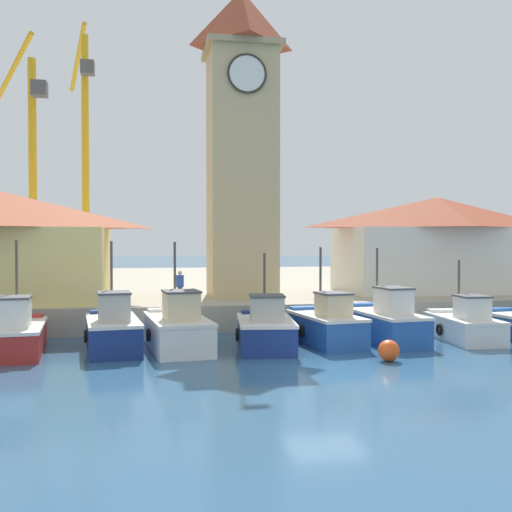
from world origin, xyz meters
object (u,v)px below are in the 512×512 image
fishing_boat_mid_left (178,329)px  fishing_boat_right_outer (464,325)px  fishing_boat_left_inner (113,330)px  fishing_boat_right_inner (384,322)px  clock_tower (242,137)px  port_crane_far (31,195)px  warehouse_left (1,245)px  mooring_buoy (389,351)px  fishing_boat_mid_right (326,326)px  fishing_boat_center (265,330)px  warehouse_right (437,243)px  port_crane_near (85,183)px  dock_worker_near_tower (180,287)px  fishing_boat_left_outer (15,334)px

fishing_boat_mid_left → fishing_boat_right_outer: 12.11m
fishing_boat_left_inner → fishing_boat_right_inner: fishing_boat_left_inner is taller
fishing_boat_left_inner → clock_tower: size_ratio=0.26×
fishing_boat_left_inner → port_crane_far: 21.83m
warehouse_left → mooring_buoy: (15.40, -11.15, -3.65)m
fishing_boat_mid_right → fishing_boat_right_outer: bearing=-2.1°
port_crane_far → mooring_buoy: (16.26, -23.57, -7.06)m
fishing_boat_mid_left → fishing_boat_right_inner: size_ratio=0.99×
fishing_boat_mid_right → mooring_buoy: fishing_boat_mid_right is taller
fishing_boat_mid_left → clock_tower: (3.82, 8.33, 9.02)m
fishing_boat_right_inner → fishing_boat_center: bearing=-171.2°
fishing_boat_mid_left → warehouse_right: size_ratio=0.43×
port_crane_near → dock_worker_near_tower: bearing=-72.9°
clock_tower → port_crane_far: (-12.86, 11.65, -2.40)m
fishing_boat_left_inner → dock_worker_near_tower: 5.26m
fishing_boat_left_inner → port_crane_near: (-3.44, 24.53, 7.95)m
fishing_boat_center → fishing_boat_right_inner: 5.34m
fishing_boat_center → port_crane_near: (-9.33, 25.17, 7.99)m
fishing_boat_center → clock_tower: (0.41, 8.74, 9.08)m
fishing_boat_mid_left → clock_tower: clock_tower is taller
fishing_boat_mid_left → fishing_boat_center: 3.43m
fishing_boat_mid_left → fishing_boat_center: size_ratio=1.15×
fishing_boat_center → fishing_boat_right_outer: fishing_boat_center is taller
port_crane_far → fishing_boat_center: bearing=-58.6°
port_crane_far → dock_worker_near_tower: size_ratio=10.70×
port_crane_far → fishing_boat_left_outer: bearing=-81.4°
fishing_boat_center → fishing_boat_right_inner: (5.28, 0.82, 0.05)m
port_crane_near → fishing_boat_center: bearing=-69.7°
fishing_boat_left_inner → fishing_boat_mid_right: size_ratio=1.06×
fishing_boat_mid_left → mooring_buoy: fishing_boat_mid_left is taller
fishing_boat_right_inner → fishing_boat_left_inner: bearing=-179.1°
fishing_boat_mid_left → port_crane_far: (-9.05, 19.97, 6.63)m
fishing_boat_left_inner → fishing_boat_center: (5.89, -0.64, -0.04)m
fishing_boat_left_outer → fishing_boat_right_outer: 18.17m
fishing_boat_center → warehouse_left: 14.44m
fishing_boat_left_outer → dock_worker_near_tower: (6.38, 4.28, 1.36)m
fishing_boat_right_inner → fishing_boat_right_outer: fishing_boat_right_inner is taller
fishing_boat_mid_right → clock_tower: 12.40m
fishing_boat_right_outer → fishing_boat_center: bearing=-177.7°
fishing_boat_right_inner → fishing_boat_right_outer: size_ratio=1.21×
fishing_boat_left_inner → port_crane_near: port_crane_near is taller
warehouse_right → mooring_buoy: bearing=-123.0°
fishing_boat_center → dock_worker_near_tower: (-3.08, 4.90, 1.35)m
fishing_boat_center → port_crane_near: size_ratio=0.22×
fishing_boat_left_outer → fishing_boat_right_inner: 14.75m
fishing_boat_mid_right → warehouse_right: 13.80m
port_crane_far → fishing_boat_left_inner: bearing=-71.6°
fishing_boat_mid_right → port_crane_near: size_ratio=0.23×
dock_worker_near_tower → port_crane_far: bearing=121.2°
fishing_boat_mid_right → warehouse_right: (9.65, 9.29, 3.33)m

